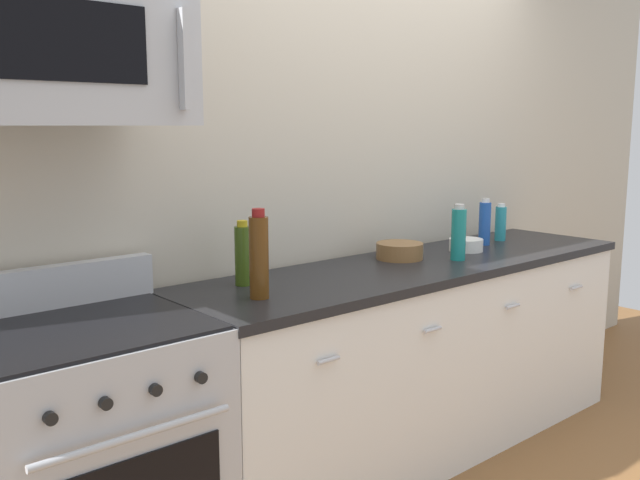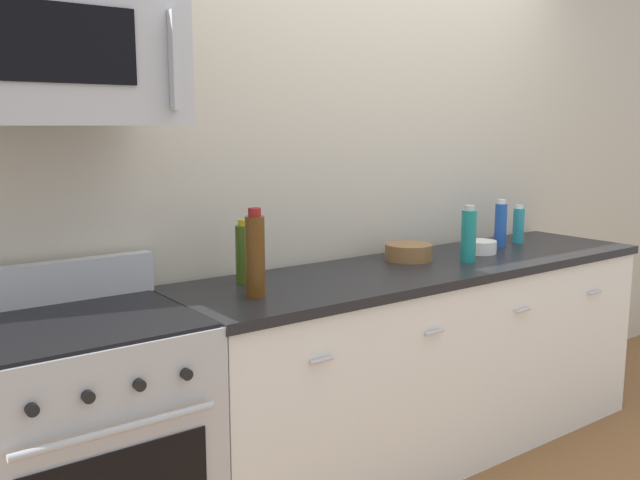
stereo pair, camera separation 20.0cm
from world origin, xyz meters
name	(u,v)px [view 1 (the left image)]	position (x,y,z in m)	size (l,w,h in m)	color
ground_plane	(416,446)	(0.00, 0.00, 0.00)	(6.67, 6.67, 0.00)	brown
back_wall	(360,166)	(0.00, 0.41, 1.35)	(5.56, 0.10, 2.70)	beige
counter_unit	(418,356)	(0.00, 0.00, 0.46)	(2.47, 0.66, 0.92)	white
range_oven	(90,459)	(-1.61, 0.00, 0.47)	(0.76, 0.69, 1.07)	#B7BABF
microwave	(61,58)	(-1.61, 0.05, 1.75)	(0.74, 0.44, 0.40)	#B7BABF
bottle_olive_oil	(243,255)	(-0.89, 0.15, 1.04)	(0.06, 0.06, 0.26)	#385114
bottle_soda_blue	(485,223)	(0.62, 0.09, 1.04)	(0.06, 0.06, 0.25)	#1E4CA5
bottle_wine_amber	(259,256)	(-0.97, -0.07, 1.08)	(0.07, 0.07, 0.33)	#59330F
bottle_sparkling_teal	(459,234)	(0.17, -0.08, 1.05)	(0.07, 0.07, 0.27)	#197F7A
bottle_dish_soap	(501,223)	(0.80, 0.12, 1.02)	(0.06, 0.06, 0.21)	teal
bowl_wooden_salad	(400,250)	(-0.01, 0.12, 0.96)	(0.22, 0.22, 0.08)	brown
bowl_white_ceramic	(466,244)	(0.39, 0.04, 0.95)	(0.17, 0.17, 0.06)	white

